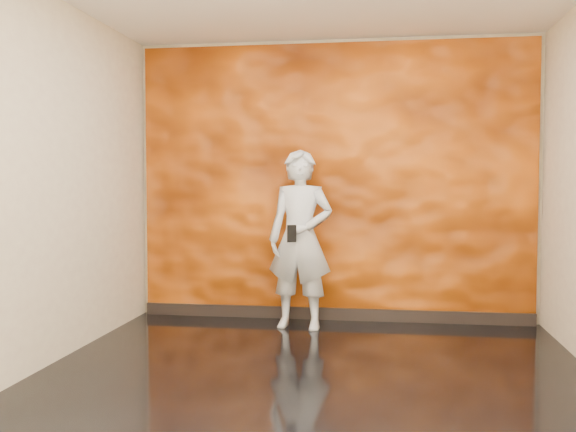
{
  "coord_description": "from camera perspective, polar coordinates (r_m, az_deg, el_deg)",
  "views": [
    {
      "loc": [
        0.49,
        -4.45,
        1.38
      ],
      "look_at": [
        -0.35,
        1.16,
        1.08
      ],
      "focal_mm": 40.0,
      "sensor_mm": 36.0,
      "label": 1
    }
  ],
  "objects": [
    {
      "name": "room",
      "position": [
        4.47,
        2.2,
        3.27
      ],
      "size": [
        4.02,
        4.02,
        2.81
      ],
      "color": "black",
      "rests_on": "ground"
    },
    {
      "name": "feature_wall",
      "position": [
        6.43,
        4.11,
        3.01
      ],
      "size": [
        3.9,
        0.06,
        2.75
      ],
      "primitive_type": "cube",
      "color": "orange",
      "rests_on": "ground"
    },
    {
      "name": "baseboard",
      "position": [
        6.52,
        4.04,
        -8.67
      ],
      "size": [
        3.9,
        0.04,
        0.12
      ],
      "primitive_type": "cube",
      "color": "black",
      "rests_on": "ground"
    },
    {
      "name": "man",
      "position": [
        6.05,
        1.11,
        -2.08
      ],
      "size": [
        0.66,
        0.48,
        1.69
      ],
      "primitive_type": "imported",
      "rotation": [
        0.0,
        0.0,
        -0.12
      ],
      "color": "#9399A1",
      "rests_on": "ground"
    },
    {
      "name": "phone",
      "position": [
        5.8,
        0.33,
        -1.57
      ],
      "size": [
        0.08,
        0.05,
        0.16
      ],
      "primitive_type": "cube",
      "rotation": [
        0.0,
        0.0,
        0.42
      ],
      "color": "black",
      "rests_on": "man"
    }
  ]
}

